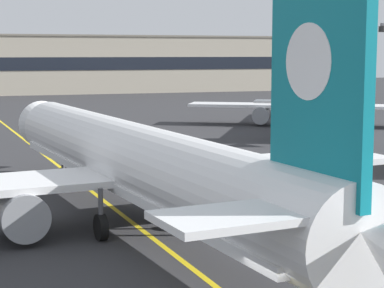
{
  "coord_description": "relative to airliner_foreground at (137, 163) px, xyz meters",
  "views": [
    {
      "loc": [
        -7.97,
        -18.78,
        9.04
      ],
      "look_at": [
        4.32,
        17.21,
        4.03
      ],
      "focal_mm": 64.85,
      "sensor_mm": 36.0,
      "label": 1
    }
  ],
  "objects": [
    {
      "name": "taxiway_centreline",
      "position": [
        -0.8,
        14.22,
        -3.37
      ],
      "size": [
        9.96,
        179.76,
        0.01
      ],
      "primitive_type": "cube",
      "rotation": [
        0.0,
        0.0,
        0.05
      ],
      "color": "yellow",
      "rests_on": "ground"
    },
    {
      "name": "airliner_foreground",
      "position": [
        0.0,
        0.0,
        0.0
      ],
      "size": [
        32.34,
        41.49,
        11.65
      ],
      "color": "white",
      "rests_on": "ground"
    },
    {
      "name": "airliner_background",
      "position": [
        32.55,
        41.64,
        -0.21
      ],
      "size": [
        28.28,
        35.2,
        10.93
      ],
      "color": "white",
      "rests_on": "ground"
    }
  ]
}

